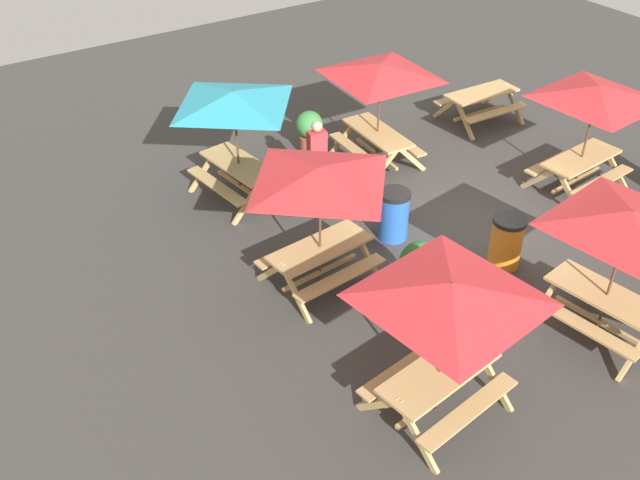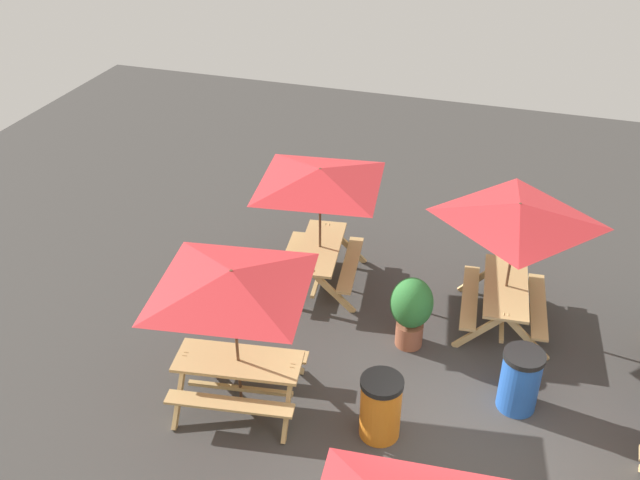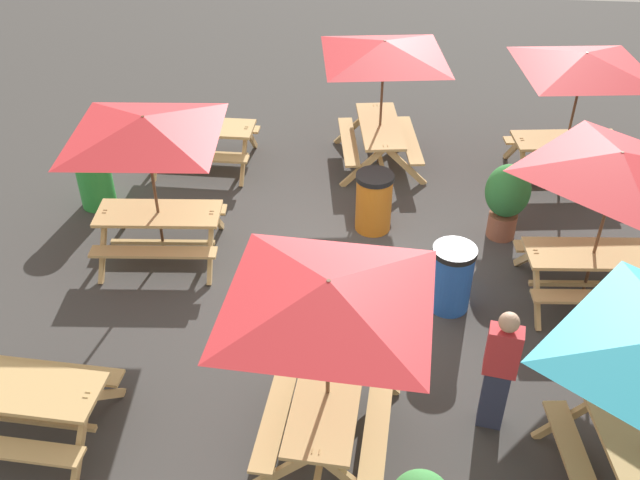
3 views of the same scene
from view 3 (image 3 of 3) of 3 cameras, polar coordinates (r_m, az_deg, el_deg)
name	(u,v)px [view 3 (image 3 of 3)]	position (r m, az deg, el deg)	size (l,w,h in m)	color
ground_plane	(352,274)	(10.43, 2.55, -2.74)	(26.54, 26.54, 0.00)	#3D3A38
picnic_table_0	(583,71)	(12.50, 20.29, 12.57)	(2.80, 2.80, 2.34)	tan
picnic_table_1	(616,174)	(9.62, 22.62, 4.90)	(2.16, 2.16, 2.34)	tan
picnic_table_2	(328,305)	(6.89, 0.68, -5.25)	(2.82, 2.82, 2.34)	tan
picnic_table_4	(384,59)	(12.29, 5.12, 14.26)	(2.80, 2.80, 2.34)	tan
picnic_table_5	(204,136)	(12.97, -9.28, 8.21)	(1.80, 1.53, 0.81)	tan
picnic_table_6	(146,137)	(10.01, -13.75, 8.01)	(2.82, 2.82, 2.34)	tan
picnic_table_7	(22,400)	(8.58, -22.72, -11.71)	(1.86, 1.60, 0.81)	tan
trash_bin_orange	(374,202)	(11.12, 4.32, 3.08)	(0.59, 0.59, 0.98)	orange
trash_bin_blue	(451,278)	(9.74, 10.46, -2.97)	(0.59, 0.59, 0.98)	blue
trash_bin_green	(95,179)	(12.23, -17.57, 4.69)	(0.59, 0.59, 0.98)	green
potted_plant_1	(507,197)	(11.16, 14.72, 3.38)	(0.68, 0.68, 1.25)	#935138
person_standing	(499,368)	(8.05, 14.16, -9.93)	(0.39, 0.28, 1.67)	#2D334C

